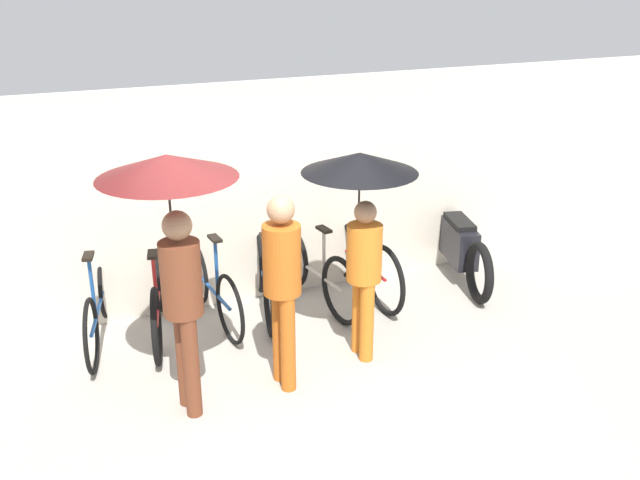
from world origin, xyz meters
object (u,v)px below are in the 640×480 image
Objects in this scene: parked_bicycle_1 at (158,299)px; parked_bicycle_2 at (212,287)px; pedestrian_leading at (172,211)px; pedestrian_trailing at (361,197)px; parked_bicycle_5 at (361,261)px; pedestrian_center at (282,278)px; motorcycle at (458,244)px; parked_bicycle_0 at (98,306)px; parked_bicycle_3 at (264,276)px; parked_bicycle_4 at (315,271)px.

parked_bicycle_2 is at bearing -71.28° from parked_bicycle_1.
pedestrian_leading reaches higher than pedestrian_trailing.
parked_bicycle_5 is (1.68, -0.00, 0.02)m from parked_bicycle_2.
motorcycle is at bearing 26.14° from pedestrian_center.
pedestrian_trailing is (2.24, -1.13, 1.16)m from parked_bicycle_0.
pedestrian_center is 0.84× the size of motorcycle.
pedestrian_center is (-0.29, -1.41, 0.62)m from parked_bicycle_3.
pedestrian_trailing reaches higher than parked_bicycle_5.
pedestrian_center reaches higher than parked_bicycle_5.
parked_bicycle_5 is at bearing -76.31° from parked_bicycle_1.
pedestrian_leading is 1.04× the size of motorcycle.
pedestrian_trailing is at bearing -104.12° from parked_bicycle_0.
pedestrian_leading reaches higher than parked_bicycle_5.
pedestrian_leading is 1.10m from pedestrian_center.
pedestrian_center is at bearing -160.41° from pedestrian_trailing.
pedestrian_trailing reaches higher than parked_bicycle_4.
parked_bicycle_4 reaches higher than parked_bicycle_3.
motorcycle is (1.82, 0.04, 0.01)m from parked_bicycle_4.
parked_bicycle_4 is 0.97× the size of parked_bicycle_5.
parked_bicycle_0 is at bearing 87.16° from parked_bicycle_5.
parked_bicycle_4 is at bearing -78.31° from parked_bicycle_0.
parked_bicycle_3 is (1.68, -0.00, 0.03)m from parked_bicycle_0.
pedestrian_trailing reaches higher than motorcycle.
pedestrian_center is (0.83, -1.34, 0.64)m from parked_bicycle_1.
pedestrian_trailing is 2.43m from motorcycle.
parked_bicycle_3 is at bearing 117.65° from pedestrian_trailing.
parked_bicycle_4 is 1.59m from pedestrian_trailing.
pedestrian_leading is at bearing -168.97° from parked_bicycle_1.
parked_bicycle_4 is at bearing 105.33° from motorcycle.
parked_bicycle_3 is 1.03× the size of pedestrian_center.
motorcycle is at bearing -77.90° from parked_bicycle_3.
parked_bicycle_2 reaches higher than parked_bicycle_0.
parked_bicycle_5 is at bearing -95.15° from parked_bicycle_4.
parked_bicycle_1 is at bearing -85.06° from parked_bicycle_0.
parked_bicycle_5 is 1.26m from motorcycle.
parked_bicycle_0 is 4.06m from motorcycle.
parked_bicycle_2 is (0.56, 0.06, -0.00)m from parked_bicycle_1.
pedestrian_center is (1.39, -1.41, 0.65)m from parked_bicycle_0.
parked_bicycle_1 reaches higher than parked_bicycle_5.
parked_bicycle_5 is at bearing 24.62° from pedestrian_leading.
parked_bicycle_5 is at bearing -78.59° from parked_bicycle_3.
parked_bicycle_0 reaches higher than parked_bicycle_4.
pedestrian_center is 0.90× the size of pedestrian_trailing.
parked_bicycle_2 is 0.95× the size of parked_bicycle_4.
parked_bicycle_0 is 0.98× the size of parked_bicycle_3.
parked_bicycle_0 is 1.01× the size of pedestrian_center.
motorcycle is at bearing -77.23° from parked_bicycle_0.
parked_bicycle_4 is at bearing 31.66° from pedestrian_leading.
parked_bicycle_2 is 1.12m from parked_bicycle_4.
parked_bicycle_0 is 2.76m from pedestrian_trailing.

